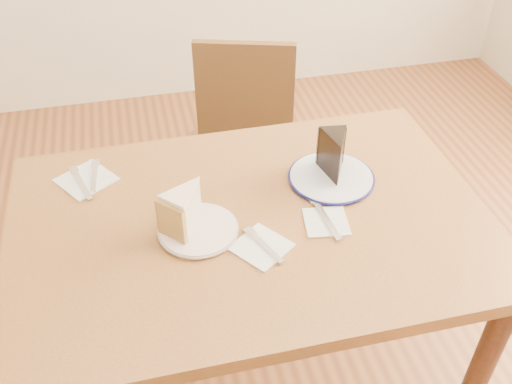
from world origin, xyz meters
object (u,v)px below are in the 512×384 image
(table, at_px, (251,246))
(plate_navy, at_px, (331,178))
(chair_far, at_px, (242,156))
(chocolate_cake, at_px, (335,158))
(carrot_cake, at_px, (187,208))
(plate_cream, at_px, (198,230))

(table, xyz_separation_m, plate_navy, (0.25, 0.10, 0.10))
(plate_navy, bearing_deg, chair_far, 104.51)
(chair_far, distance_m, chocolate_cake, 0.64)
(carrot_cake, bearing_deg, plate_navy, 59.50)
(table, bearing_deg, plate_navy, 22.28)
(plate_navy, bearing_deg, plate_cream, -162.35)
(plate_navy, relative_size, chocolate_cake, 2.00)
(plate_cream, height_order, plate_navy, same)
(plate_cream, xyz_separation_m, carrot_cake, (-0.02, 0.02, 0.05))
(table, height_order, carrot_cake, carrot_cake)
(chocolate_cake, bearing_deg, plate_cream, 25.61)
(table, distance_m, chocolate_cake, 0.32)
(chair_far, bearing_deg, chocolate_cake, 122.45)
(carrot_cake, bearing_deg, chocolate_cake, 59.91)
(table, height_order, chocolate_cake, chocolate_cake)
(carrot_cake, height_order, chocolate_cake, chocolate_cake)
(plate_cream, xyz_separation_m, plate_navy, (0.38, 0.12, 0.00))
(carrot_cake, bearing_deg, chair_far, 112.82)
(plate_cream, height_order, carrot_cake, carrot_cake)
(table, height_order, plate_navy, plate_navy)
(plate_navy, distance_m, carrot_cake, 0.42)
(plate_navy, xyz_separation_m, carrot_cake, (-0.40, -0.10, 0.05))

